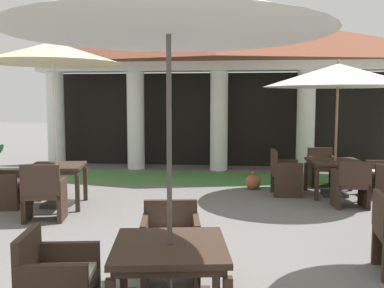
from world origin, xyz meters
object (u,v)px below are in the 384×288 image
Objects in this scene: patio_chair_far_back_south at (351,185)px; patio_umbrella_far_back at (338,76)px; patio_chair_mid_left_west at (3,185)px; patio_chair_mid_left_south at (44,195)px; patio_chair_mid_right_west at (56,283)px; patio_chair_far_back_north at (322,168)px; patio_umbrella_mid_right at (168,12)px; patio_chair_mid_right_north at (171,243)px; patio_table_far_back at (335,165)px; patio_umbrella_mid_left at (53,54)px; patio_table_mid_right at (170,255)px; terracotta_urn at (253,182)px; patio_table_mid_left at (57,170)px; patio_chair_far_back_west at (284,174)px.

patio_umbrella_far_back is at bearing 90.00° from patio_chair_far_back_south.
patio_chair_mid_left_west is 1.33m from patio_chair_mid_left_south.
patio_chair_mid_right_west is at bearing -121.51° from patio_umbrella_far_back.
patio_chair_mid_left_west is 1.06× the size of patio_chair_far_back_north.
patio_chair_mid_left_south is 5.89m from patio_chair_far_back_north.
patio_chair_mid_left_south is 4.44m from patio_umbrella_mid_right.
patio_chair_mid_right_north is 5.13m from patio_table_far_back.
patio_umbrella_mid_right is 3.38× the size of patio_chair_far_back_south.
patio_chair_mid_right_north is 0.99× the size of patio_chair_mid_right_west.
patio_chair_mid_right_west is (-0.92, -0.14, -2.17)m from patio_umbrella_mid_right.
patio_chair_mid_left_west is 1.05× the size of patio_chair_mid_right_west.
patio_umbrella_mid_left is at bearing 90.00° from patio_chair_mid_left_south.
patio_table_far_back is 1.29× the size of patio_chair_far_back_north.
patio_table_mid_right is (2.65, -3.91, -2.05)m from patio_umbrella_mid_left.
patio_umbrella_mid_left is 7.55× the size of terracotta_urn.
patio_chair_mid_left_west is 0.84× the size of patio_table_mid_right.
patio_chair_mid_right_north is 4.35m from patio_chair_far_back_south.
patio_table_mid_right is 5.86m from terracotta_urn.
patio_table_mid_left is 5.59m from patio_chair_far_back_north.
patio_umbrella_mid_right is 2.36m from patio_chair_mid_right_west.
patio_chair_far_back_south is (5.17, 0.45, -0.25)m from patio_table_mid_left.
patio_umbrella_mid_left is at bearing -151.92° from terracotta_urn.
patio_chair_mid_left_west is 0.82× the size of patio_table_far_back.
patio_chair_far_back_west is 0.82m from terracotta_urn.
patio_chair_mid_left_west is 6.23m from patio_table_far_back.
patio_chair_mid_left_west reaches higher than terracotta_urn.
patio_chair_mid_left_west is 0.31× the size of patio_umbrella_mid_right.
patio_chair_mid_right_north is (2.51, -2.99, -0.23)m from patio_table_mid_left.
patio_chair_mid_right_west reaches higher than patio_table_mid_right.
patio_table_mid_left is 1.01× the size of patio_table_far_back.
patio_chair_far_back_west is (5.03, 1.55, 0.02)m from patio_chair_mid_left_west.
patio_umbrella_mid_left reaches higher than patio_chair_mid_right_west.
patio_table_far_back is (4.92, 2.36, 0.19)m from patio_chair_mid_left_south.
patio_chair_far_back_north is (5.95, 2.60, -0.00)m from patio_chair_mid_left_west.
patio_umbrella_far_back is (5.10, 1.44, 1.71)m from patio_table_mid_left.
patio_table_mid_left is 1.29× the size of patio_chair_mid_right_west.
patio_table_mid_left is 5.30m from patio_table_far_back.
patio_chair_mid_right_west is at bearing -27.73° from patio_chair_far_back_west.
patio_table_far_back is at bearing 90.00° from patio_chair_far_back_north.
patio_chair_far_back_north is at bearing 90.00° from patio_chair_far_back_south.
patio_table_far_back is 1.01m from patio_chair_far_back_south.
patio_chair_far_back_south is (2.51, 4.36, -2.18)m from patio_umbrella_mid_right.
patio_umbrella_far_back is (2.44, 5.35, 1.73)m from patio_table_mid_right.
patio_table_mid_right is at bearing 90.00° from patio_chair_mid_right_west.
patio_table_far_back is 0.37× the size of patio_umbrella_far_back.
patio_chair_mid_right_west is 6.19m from terracotta_urn.
patio_chair_far_back_west is (1.46, 5.28, -0.21)m from patio_table_mid_right.
patio_chair_mid_left_west is at bearing -164.93° from patio_umbrella_far_back.
patio_table_far_back is (5.10, 1.44, -0.04)m from patio_table_mid_left.
patio_chair_mid_left_west is 0.97× the size of patio_chair_far_back_west.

